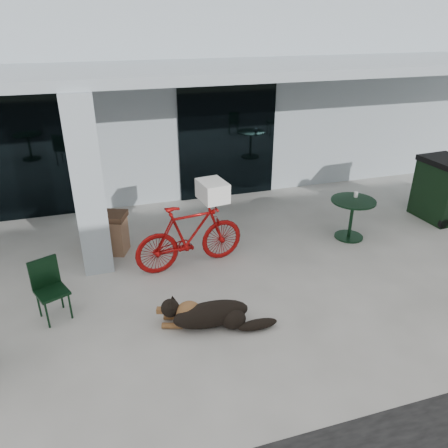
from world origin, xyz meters
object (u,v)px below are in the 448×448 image
object	(u,v)px
trash_receptacle	(115,233)
cafe_table_far	(351,219)
cafe_chair_near	(52,291)
wheeled_bin	(443,189)
dog	(211,313)
bicycle	(190,236)

from	to	relation	value
trash_receptacle	cafe_table_far	bearing A→B (deg)	-9.76
cafe_table_far	cafe_chair_near	bearing A→B (deg)	-169.90
cafe_chair_near	wheeled_bin	xyz separation A→B (m)	(8.14, 1.28, 0.21)
trash_receptacle	wheeled_bin	distance (m)	7.12
dog	cafe_table_far	size ratio (longest dim) A/B	1.48
cafe_chair_near	cafe_table_far	bearing A→B (deg)	-13.06
dog	trash_receptacle	distance (m)	2.94
wheeled_bin	trash_receptacle	bearing A→B (deg)	172.11
dog	wheeled_bin	xyz separation A→B (m)	(5.93, 2.16, 0.47)
wheeled_bin	cafe_table_far	bearing A→B (deg)	-177.36
wheeled_bin	bicycle	bearing A→B (deg)	-179.76
cafe_chair_near	trash_receptacle	world-z (taller)	cafe_chair_near
cafe_table_far	trash_receptacle	distance (m)	4.72
trash_receptacle	cafe_chair_near	bearing A→B (deg)	-119.97
dog	cafe_chair_near	bearing A→B (deg)	176.54
cafe_table_far	dog	bearing A→B (deg)	-151.54
cafe_table_far	wheeled_bin	distance (m)	2.47
cafe_chair_near	cafe_table_far	distance (m)	5.79
bicycle	trash_receptacle	size ratio (longest dim) A/B	2.50
cafe_table_far	wheeled_bin	size ratio (longest dim) A/B	0.65
dog	wheeled_bin	bearing A→B (deg)	38.18
bicycle	cafe_chair_near	distance (m)	2.49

